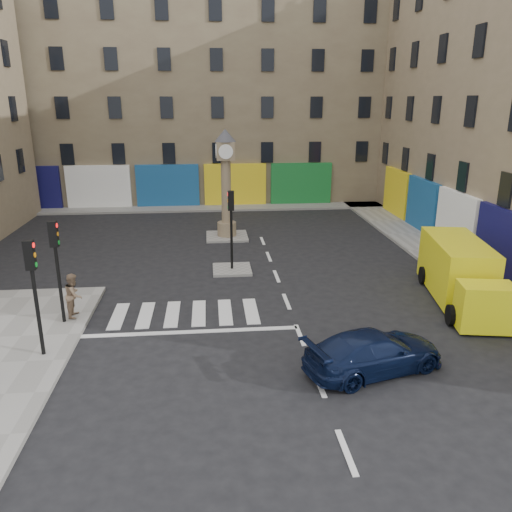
{
  "coord_description": "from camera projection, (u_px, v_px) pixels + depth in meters",
  "views": [
    {
      "loc": [
        -2.99,
        -14.37,
        7.79
      ],
      "look_at": [
        -1.25,
        3.89,
        2.0
      ],
      "focal_mm": 35.0,
      "sensor_mm": 36.0,
      "label": 1
    }
  ],
  "objects": [
    {
      "name": "ground",
      "position": [
        305.0,
        349.0,
        16.26
      ],
      "size": [
        120.0,
        120.0,
        0.0
      ],
      "primitive_type": "plane",
      "color": "black",
      "rests_on": "ground"
    },
    {
      "name": "sidewalk_right",
      "position": [
        431.0,
        251.0,
        26.52
      ],
      "size": [
        2.6,
        30.0,
        0.15
      ],
      "primitive_type": "cube",
      "color": "gray",
      "rests_on": "ground"
    },
    {
      "name": "sidewalk_far",
      "position": [
        196.0,
        208.0,
        36.94
      ],
      "size": [
        32.0,
        2.4,
        0.15
      ],
      "primitive_type": "cube",
      "color": "gray",
      "rests_on": "ground"
    },
    {
      "name": "island_near",
      "position": [
        232.0,
        269.0,
        23.65
      ],
      "size": [
        1.8,
        1.8,
        0.12
      ],
      "primitive_type": "cube",
      "color": "gray",
      "rests_on": "ground"
    },
    {
      "name": "island_far",
      "position": [
        227.0,
        236.0,
        29.35
      ],
      "size": [
        2.4,
        2.4,
        0.12
      ],
      "primitive_type": "cube",
      "color": "gray",
      "rests_on": "ground"
    },
    {
      "name": "building_far",
      "position": [
        193.0,
        90.0,
        39.91
      ],
      "size": [
        32.0,
        10.0,
        17.0
      ],
      "primitive_type": "cube",
      "color": "#7C6F53",
      "rests_on": "ground"
    },
    {
      "name": "traffic_light_left_near",
      "position": [
        33.0,
        280.0,
        14.9
      ],
      "size": [
        0.28,
        0.22,
        3.7
      ],
      "color": "black",
      "rests_on": "sidewalk_left"
    },
    {
      "name": "traffic_light_left_far",
      "position": [
        56.0,
        256.0,
        17.18
      ],
      "size": [
        0.28,
        0.22,
        3.7
      ],
      "color": "black",
      "rests_on": "sidewalk_left"
    },
    {
      "name": "traffic_light_island",
      "position": [
        231.0,
        217.0,
        22.89
      ],
      "size": [
        0.28,
        0.22,
        3.7
      ],
      "color": "black",
      "rests_on": "island_near"
    },
    {
      "name": "clock_pillar",
      "position": [
        226.0,
        177.0,
        28.29
      ],
      "size": [
        1.2,
        1.2,
        6.1
      ],
      "color": "#8A765B",
      "rests_on": "island_far"
    },
    {
      "name": "navy_sedan",
      "position": [
        374.0,
        352.0,
        14.78
      ],
      "size": [
        4.66,
        2.98,
        1.26
      ],
      "primitive_type": "imported",
      "rotation": [
        0.0,
        0.0,
        1.88
      ],
      "color": "black",
      "rests_on": "ground"
    },
    {
      "name": "yellow_van",
      "position": [
        460.0,
        273.0,
        19.89
      ],
      "size": [
        3.04,
        6.59,
        2.31
      ],
      "rotation": [
        0.0,
        0.0,
        -0.18
      ],
      "color": "yellow",
      "rests_on": "ground"
    },
    {
      "name": "pedestrian_tan",
      "position": [
        74.0,
        295.0,
        18.16
      ],
      "size": [
        0.63,
        0.8,
        1.63
      ],
      "primitive_type": "imported",
      "rotation": [
        0.0,
        0.0,
        1.59
      ],
      "color": "#93765A",
      "rests_on": "sidewalk_left"
    }
  ]
}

